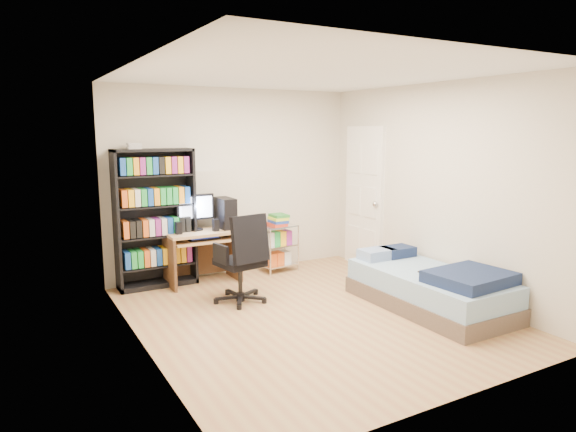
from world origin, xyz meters
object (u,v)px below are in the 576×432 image
computer_desk (208,235)px  office_chair (242,274)px  media_shelf (155,217)px  bed (431,288)px

computer_desk → office_chair: 1.03m
media_shelf → bed: size_ratio=0.97×
computer_desk → office_chair: (0.04, -0.99, -0.29)m
bed → computer_desk: bearing=128.8°
computer_desk → bed: (1.76, -2.19, -0.38)m
computer_desk → bed: 2.84m
computer_desk → media_shelf: bearing=171.0°
office_chair → bed: size_ratio=0.56×
office_chair → bed: (1.73, -1.20, -0.10)m
media_shelf → office_chair: size_ratio=1.74×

